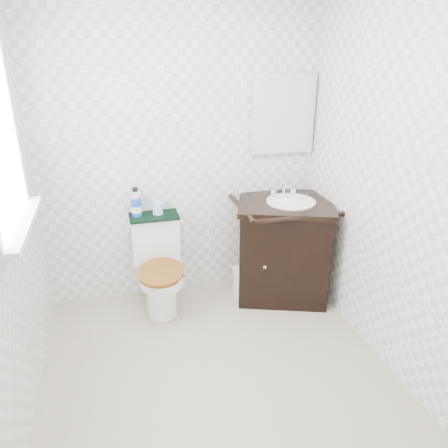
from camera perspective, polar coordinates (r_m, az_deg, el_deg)
name	(u,v)px	position (r m, az deg, el deg)	size (l,w,h in m)	color
floor	(220,380)	(2.93, -0.53, -19.75)	(2.40, 2.40, 0.00)	#B4AB91
wall_back	(182,151)	(3.43, -5.57, 9.48)	(2.40, 2.40, 0.00)	white
wall_front	(323,340)	(1.29, 12.78, -14.60)	(2.40, 2.40, 0.00)	white
wall_right	(401,185)	(2.76, 22.17, 4.69)	(2.40, 2.40, 0.00)	white
mirror	(283,114)	(3.58, 7.73, 14.00)	(0.50, 0.02, 0.60)	silver
toilet	(159,269)	(3.50, -8.54, -5.87)	(0.40, 0.63, 0.72)	white
vanity	(284,246)	(3.61, 7.79, -2.84)	(0.90, 0.83, 0.92)	black
trash_bin	(247,282)	(3.63, 2.96, -7.63)	(0.23, 0.20, 0.28)	silver
towel	(154,216)	(3.43, -9.15, 1.02)	(0.38, 0.22, 0.02)	black
mouthwash_bottle	(136,203)	(3.41, -11.41, 2.72)	(0.08, 0.08, 0.23)	blue
cup	(158,208)	(3.43, -8.64, 2.11)	(0.08, 0.08, 0.10)	#8DC6E7
soap_bar	(274,197)	(3.53, 6.51, 3.53)	(0.06, 0.04, 0.02)	#1A7E70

